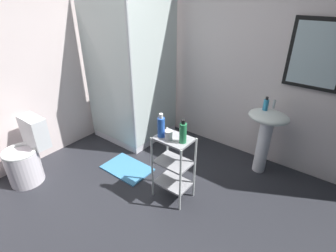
% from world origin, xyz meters
% --- Properties ---
extents(ground_plane, '(4.20, 4.20, 0.02)m').
position_xyz_m(ground_plane, '(0.00, 0.00, -0.01)').
color(ground_plane, '#26272C').
extents(wall_back, '(4.20, 0.14, 2.50)m').
position_xyz_m(wall_back, '(0.01, 1.85, 1.25)').
color(wall_back, silver).
rests_on(wall_back, ground_plane).
extents(wall_left, '(0.10, 4.20, 2.50)m').
position_xyz_m(wall_left, '(-1.85, 0.00, 1.25)').
color(wall_left, silver).
rests_on(wall_left, ground_plane).
extents(shower_stall, '(0.92, 0.92, 2.00)m').
position_xyz_m(shower_stall, '(-1.20, 1.17, 0.46)').
color(shower_stall, white).
rests_on(shower_stall, ground_plane).
extents(pedestal_sink, '(0.46, 0.37, 0.81)m').
position_xyz_m(pedestal_sink, '(0.61, 1.52, 0.58)').
color(pedestal_sink, white).
rests_on(pedestal_sink, ground_plane).
extents(sink_faucet, '(0.03, 0.03, 0.10)m').
position_xyz_m(sink_faucet, '(0.61, 1.64, 0.86)').
color(sink_faucet, silver).
rests_on(sink_faucet, pedestal_sink).
extents(toilet, '(0.37, 0.49, 0.76)m').
position_xyz_m(toilet, '(-1.48, -0.32, 0.31)').
color(toilet, white).
rests_on(toilet, ground_plane).
extents(storage_cart, '(0.38, 0.28, 0.74)m').
position_xyz_m(storage_cart, '(0.04, 0.49, 0.44)').
color(storage_cart, silver).
rests_on(storage_cart, ground_plane).
extents(hand_soap_bottle, '(0.06, 0.06, 0.16)m').
position_xyz_m(hand_soap_bottle, '(0.55, 1.53, 0.88)').
color(hand_soap_bottle, '#389ED1').
rests_on(hand_soap_bottle, pedestal_sink).
extents(shampoo_bottle_blue, '(0.07, 0.07, 0.25)m').
position_xyz_m(shampoo_bottle_blue, '(-0.08, 0.44, 0.85)').
color(shampoo_bottle_blue, blue).
rests_on(shampoo_bottle_blue, storage_cart).
extents(body_wash_bottle_green, '(0.07, 0.07, 0.24)m').
position_xyz_m(body_wash_bottle_green, '(0.15, 0.48, 0.85)').
color(body_wash_bottle_green, '#2B8D53').
rests_on(body_wash_bottle_green, storage_cart).
extents(rinse_cup, '(0.08, 0.08, 0.09)m').
position_xyz_m(rinse_cup, '(0.01, 0.44, 0.78)').
color(rinse_cup, silver).
rests_on(rinse_cup, storage_cart).
extents(bath_mat, '(0.60, 0.40, 0.02)m').
position_xyz_m(bath_mat, '(-0.71, 0.51, 0.01)').
color(bath_mat, teal).
rests_on(bath_mat, ground_plane).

